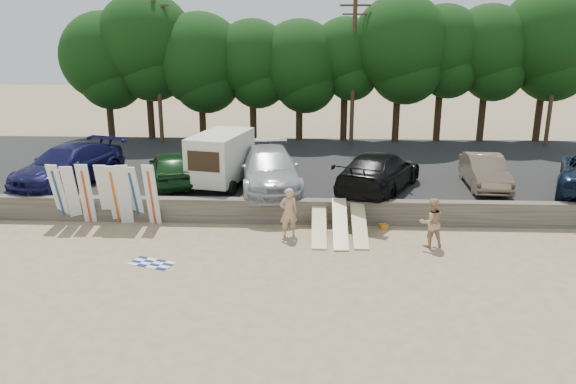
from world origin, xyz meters
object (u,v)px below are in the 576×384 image
(cooler, at_px, (357,229))
(car_4, at_px, (485,172))
(car_0, at_px, (68,165))
(beachgoer_a, at_px, (289,212))
(car_2, at_px, (270,169))
(box_trailer, at_px, (221,157))
(car_3, at_px, (379,172))
(beachgoer_b, at_px, (431,222))
(car_1, at_px, (171,168))

(cooler, bearing_deg, car_4, 50.36)
(car_0, xyz_separation_m, beachgoer_a, (10.44, -4.48, -0.64))
(car_4, distance_m, beachgoer_a, 10.00)
(car_2, height_order, car_4, car_2)
(box_trailer, relative_size, cooler, 11.03)
(car_3, distance_m, beachgoer_b, 5.10)
(car_4, distance_m, beachgoer_b, 6.66)
(beachgoer_b, distance_m, cooler, 2.98)
(box_trailer, xyz_separation_m, car_3, (7.14, -0.49, -0.50))
(car_1, xyz_separation_m, car_4, (14.43, 0.13, -0.05))
(car_1, xyz_separation_m, car_3, (9.53, -0.66, 0.09))
(car_2, bearing_deg, car_0, 169.03)
(car_2, bearing_deg, beachgoer_a, -84.71)
(car_0, height_order, beachgoer_a, car_0)
(car_3, bearing_deg, box_trailer, 20.70)
(car_3, height_order, cooler, car_3)
(car_2, bearing_deg, box_trailer, 160.99)
(car_2, relative_size, car_3, 1.03)
(car_0, relative_size, car_2, 1.00)
(car_0, xyz_separation_m, beachgoer_b, (15.68, -5.29, -0.68))
(car_1, xyz_separation_m, beachgoer_a, (5.69, -4.71, -0.53))
(box_trailer, distance_m, cooler, 7.46)
(car_2, height_order, car_3, car_2)
(car_4, height_order, beachgoer_b, car_4)
(car_0, distance_m, car_3, 14.29)
(box_trailer, height_order, car_2, box_trailer)
(box_trailer, height_order, car_0, box_trailer)
(car_0, height_order, cooler, car_0)
(box_trailer, height_order, beachgoer_b, box_trailer)
(box_trailer, bearing_deg, car_2, 2.96)
(car_3, distance_m, beachgoer_a, 5.62)
(car_4, height_order, beachgoer_a, car_4)
(car_3, bearing_deg, beachgoer_a, 71.13)
(box_trailer, height_order, cooler, box_trailer)
(car_2, bearing_deg, beachgoer_b, -47.04)
(car_0, height_order, car_4, car_0)
(car_1, xyz_separation_m, beachgoer_b, (10.93, -5.52, -0.57))
(car_1, relative_size, car_3, 0.76)
(car_4, bearing_deg, beachgoer_a, -147.52)
(car_1, height_order, beachgoer_b, car_1)
(box_trailer, bearing_deg, car_4, 14.55)
(beachgoer_a, xyz_separation_m, beachgoer_b, (5.24, -0.81, -0.04))
(box_trailer, distance_m, car_1, 2.47)
(car_1, relative_size, beachgoer_a, 2.41)
(beachgoer_b, bearing_deg, beachgoer_a, -19.57)
(car_0, relative_size, car_4, 1.39)
(car_0, bearing_deg, beachgoer_b, -0.53)
(car_4, bearing_deg, box_trailer, -175.06)
(car_3, xyz_separation_m, beachgoer_a, (-3.84, -4.05, -0.62))
(car_0, bearing_deg, car_2, 16.00)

